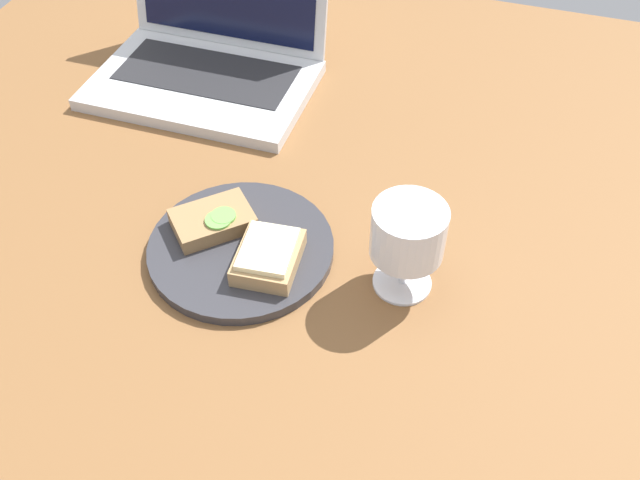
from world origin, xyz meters
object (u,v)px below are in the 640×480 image
at_px(plate, 241,248).
at_px(sandwich_with_cucumber, 213,220).
at_px(wine_glass, 408,235).
at_px(sandwich_with_cheese, 268,256).
at_px(laptop, 209,57).

height_order(plate, sandwich_with_cucumber, sandwich_with_cucumber).
bearing_deg(sandwich_with_cucumber, wine_glass, -1.56).
height_order(sandwich_with_cheese, laptop, laptop).
distance_m(wine_glass, laptop, 0.53).
distance_m(plate, sandwich_with_cheese, 0.05).
height_order(plate, wine_glass, wine_glass).
bearing_deg(laptop, sandwich_with_cucumber, -65.34).
bearing_deg(plate, laptop, 119.37).
bearing_deg(wine_glass, laptop, 140.18).
bearing_deg(plate, sandwich_with_cucumber, 156.98).
distance_m(sandwich_with_cheese, laptop, 0.44).
relative_size(plate, laptop, 0.68).
bearing_deg(sandwich_with_cheese, plate, 157.09).
bearing_deg(wine_glass, sandwich_with_cheese, -168.95).
distance_m(plate, sandwich_with_cucumber, 0.05).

